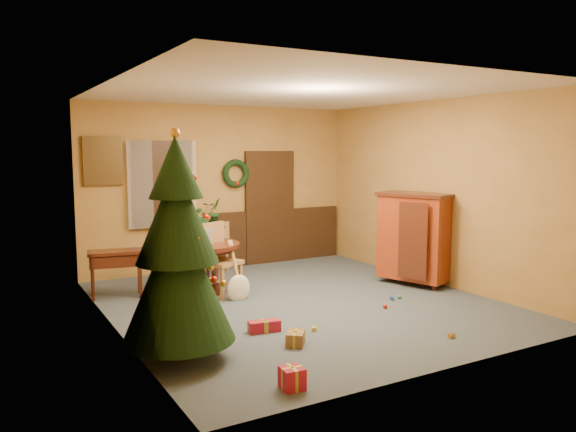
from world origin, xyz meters
TOP-DOWN VIEW (x-y plane):
  - room_envelope at (0.21, 2.70)m, footprint 5.50×5.50m
  - dining_table at (-0.97, 1.17)m, footprint 1.09×1.09m
  - urn at (-0.97, 1.17)m, footprint 0.30×0.30m
  - centerpiece_plant at (-0.97, 1.17)m, footprint 0.35×0.30m
  - chair_near at (-0.81, 0.99)m, footprint 0.60×0.60m
  - chair_far at (-0.25, 2.39)m, footprint 0.51×0.51m
  - guitar at (-0.68, 0.56)m, footprint 0.48×0.60m
  - plant_stand at (-0.49, 1.90)m, footprint 0.34×0.34m
  - stand_plant at (-0.49, 1.90)m, footprint 0.32×0.29m
  - christmas_tree at (-2.15, -1.22)m, footprint 1.14×1.14m
  - writing_desk at (-2.15, 1.57)m, footprint 0.83×0.52m
  - sideboard at (2.15, 0.06)m, footprint 0.94×1.27m
  - gift_a at (-2.15, -0.88)m, footprint 0.33×0.26m
  - gift_b at (-1.51, -2.40)m, footprint 0.21×0.21m
  - gift_c at (-0.90, -1.42)m, footprint 0.31×0.33m
  - gift_d at (-1.00, -0.86)m, footprint 0.39×0.21m
  - toy_a at (1.22, -0.52)m, footprint 0.09×0.09m
  - toy_b at (1.36, -0.52)m, footprint 0.06×0.06m
  - toy_c at (-0.48, -1.14)m, footprint 0.08×0.09m
  - toy_d at (0.86, -0.81)m, footprint 0.06×0.06m
  - toy_e at (0.75, -2.12)m, footprint 0.09×0.06m

SIDE VIEW (x-z plane):
  - toy_a at x=1.22m, z-range 0.00..0.05m
  - toy_c at x=-0.48m, z-range 0.00..0.05m
  - toy_e at x=0.75m, z-range 0.00..0.05m
  - toy_b at x=1.36m, z-range 0.00..0.06m
  - toy_d at x=0.86m, z-range 0.00..0.06m
  - gift_d at x=-1.00m, z-range 0.00..0.13m
  - gift_c at x=-0.90m, z-range 0.00..0.15m
  - gift_a at x=-2.15m, z-range 0.00..0.17m
  - gift_b at x=-1.51m, z-range 0.00..0.20m
  - guitar at x=-0.68m, z-range 0.01..0.81m
  - chair_far at x=-0.25m, z-range 0.03..0.92m
  - writing_desk at x=-2.15m, z-range 0.17..0.86m
  - dining_table at x=-0.97m, z-range 0.15..0.90m
  - plant_stand at x=-0.49m, z-range 0.11..1.00m
  - chair_near at x=-0.81m, z-range 0.04..1.10m
  - sideboard at x=2.15m, z-range 0.05..1.50m
  - urn at x=-0.97m, z-range 0.75..0.97m
  - christmas_tree at x=-2.15m, z-range -0.06..2.29m
  - room_envelope at x=0.21m, z-range -1.63..3.87m
  - stand_plant at x=-0.49m, z-range 0.89..1.35m
  - centerpiece_plant at x=-0.97m, z-range 0.97..1.36m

